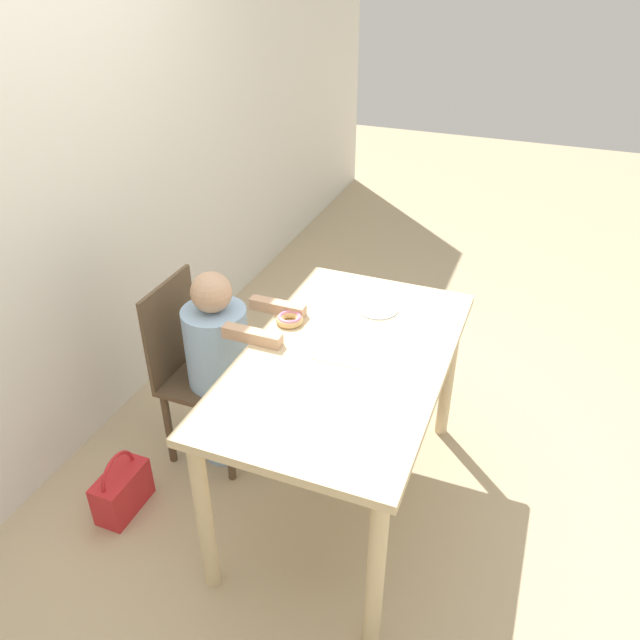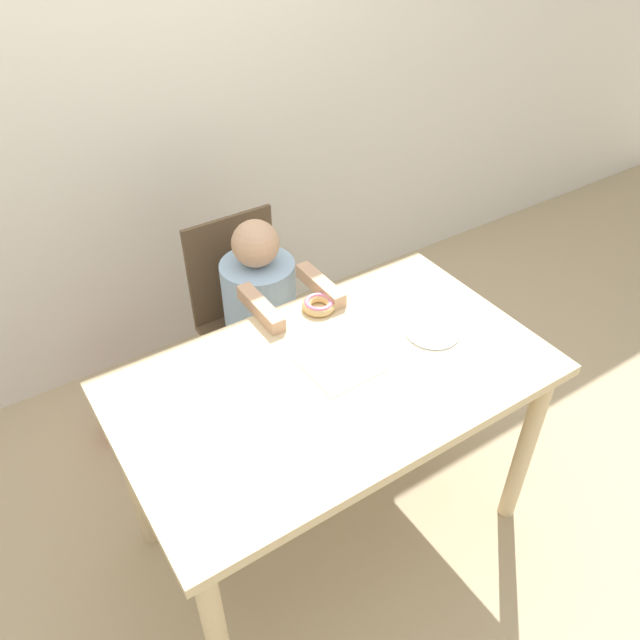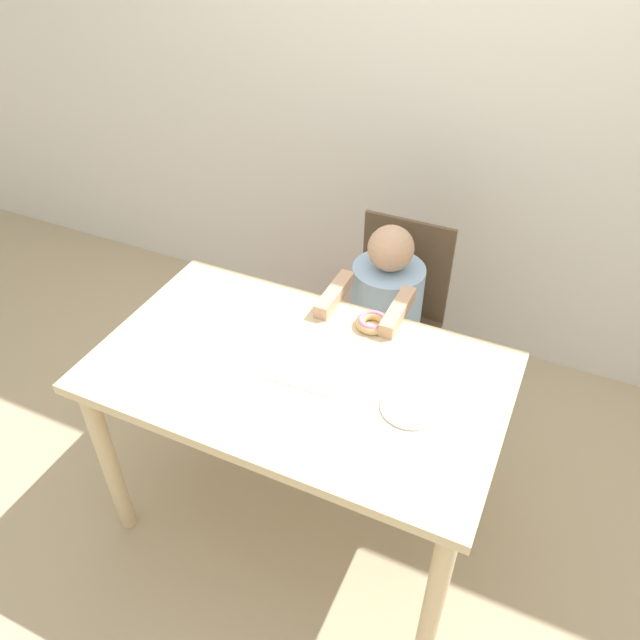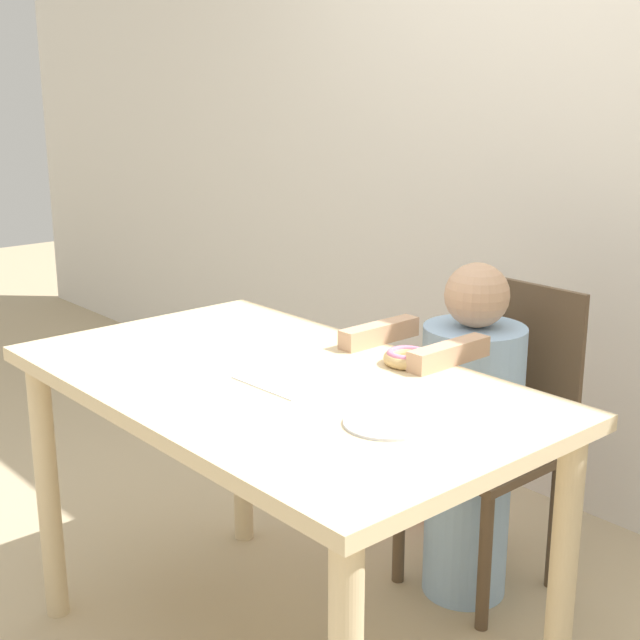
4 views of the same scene
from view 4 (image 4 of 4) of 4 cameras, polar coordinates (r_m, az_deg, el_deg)
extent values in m
cube|color=silver|center=(2.95, 17.98, 11.01)|extent=(8.00, 0.05, 2.50)
cube|color=beige|center=(2.05, -2.82, -4.12)|extent=(1.29, 0.76, 0.03)
cylinder|color=beige|center=(2.52, -17.03, -10.46)|extent=(0.06, 0.06, 0.73)
cylinder|color=beige|center=(2.81, -5.04, -7.08)|extent=(0.06, 0.06, 0.73)
cylinder|color=beige|center=(2.08, 15.21, -16.18)|extent=(0.06, 0.06, 0.73)
cube|color=brown|center=(2.57, 10.21, -8.37)|extent=(0.38, 0.38, 0.03)
cube|color=brown|center=(2.62, 12.96, -2.48)|extent=(0.38, 0.02, 0.45)
cylinder|color=brown|center=(2.65, 5.10, -12.56)|extent=(0.04, 0.04, 0.40)
cylinder|color=brown|center=(2.47, 10.50, -14.97)|extent=(0.04, 0.04, 0.40)
cylinder|color=brown|center=(2.86, 9.57, -10.49)|extent=(0.04, 0.04, 0.40)
cylinder|color=brown|center=(2.70, 14.79, -12.48)|extent=(0.04, 0.04, 0.40)
cylinder|color=#99BCE0|center=(2.62, 9.33, -12.67)|extent=(0.24, 0.24, 0.42)
cylinder|color=#99BCE0|center=(2.46, 9.73, -4.52)|extent=(0.28, 0.28, 0.37)
sphere|color=tan|center=(2.39, 10.02, 1.58)|extent=(0.17, 0.17, 0.17)
cube|color=tan|center=(2.31, 3.82, -0.83)|extent=(0.05, 0.25, 0.05)
cube|color=tan|center=(2.16, 8.27, -2.14)|extent=(0.05, 0.25, 0.05)
torus|color=#DBB270|center=(2.14, 5.59, -2.46)|extent=(0.11, 0.11, 0.03)
torus|color=pink|center=(2.13, 5.60, -2.17)|extent=(0.10, 0.10, 0.02)
cube|color=white|center=(2.04, -1.58, -3.73)|extent=(0.21, 0.21, 0.00)
cube|color=red|center=(3.12, 5.21, -10.08)|extent=(0.26, 0.13, 0.20)
torus|color=red|center=(3.08, 5.25, -8.40)|extent=(0.21, 0.02, 0.21)
cylinder|color=silver|center=(1.78, 4.31, -6.60)|extent=(0.17, 0.17, 0.01)
camera|label=1|loc=(3.49, -34.14, 24.62)|focal=35.00mm
camera|label=2|loc=(2.38, -42.60, 26.66)|focal=35.00mm
camera|label=3|loc=(1.10, -56.35, 47.62)|focal=35.00mm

